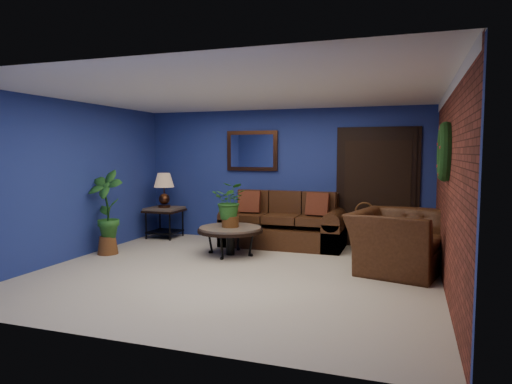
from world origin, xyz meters
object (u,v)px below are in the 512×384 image
(table_lamp, at_px, (164,186))
(armchair, at_px, (397,241))
(side_chair, at_px, (364,223))
(coffee_table, at_px, (230,230))
(sofa, at_px, (284,228))
(end_table, at_px, (165,214))

(table_lamp, distance_m, armchair, 4.65)
(side_chair, relative_size, armchair, 0.63)
(coffee_table, bearing_deg, side_chair, 27.27)
(armchair, bearing_deg, sofa, 72.52)
(coffee_table, height_order, table_lamp, table_lamp)
(table_lamp, xyz_separation_m, armchair, (4.45, -1.21, -0.60))
(end_table, bearing_deg, side_chair, 0.91)
(armchair, bearing_deg, end_table, 89.12)
(end_table, relative_size, side_chair, 0.79)
(sofa, bearing_deg, armchair, -31.83)
(table_lamp, relative_size, side_chair, 0.79)
(side_chair, height_order, armchair, armchair)
(table_lamp, bearing_deg, end_table, 135.00)
(end_table, distance_m, table_lamp, 0.57)
(sofa, bearing_deg, end_table, -179.25)
(table_lamp, height_order, armchair, table_lamp)
(coffee_table, relative_size, side_chair, 1.30)
(end_table, bearing_deg, coffee_table, -28.92)
(table_lamp, relative_size, armchair, 0.50)
(end_table, xyz_separation_m, side_chair, (3.87, 0.06, 0.01))
(armchair, bearing_deg, coffee_table, 99.76)
(sofa, xyz_separation_m, table_lamp, (-2.45, -0.03, 0.71))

